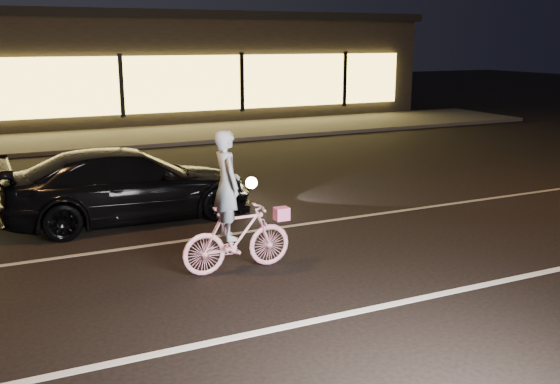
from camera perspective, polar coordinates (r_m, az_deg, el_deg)
ground at (r=9.07m, az=4.96°, el=-6.67°), size 90.00×90.00×0.00m
lane_stripe_near at (r=7.91m, az=10.48°, el=-10.00°), size 60.00×0.12×0.01m
lane_stripe_far at (r=10.75m, az=-0.37°, el=-3.30°), size 60.00×0.10×0.01m
sidewalk at (r=21.02m, az=-13.09°, el=4.93°), size 30.00×4.00×0.12m
storefront at (r=26.67m, az=-16.14°, el=11.07°), size 25.40×8.42×4.20m
cyclist at (r=8.62m, az=-4.19°, el=-2.77°), size 1.59×0.55×2.00m
sedan at (r=11.42m, az=-13.59°, el=0.64°), size 4.46×1.87×1.29m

